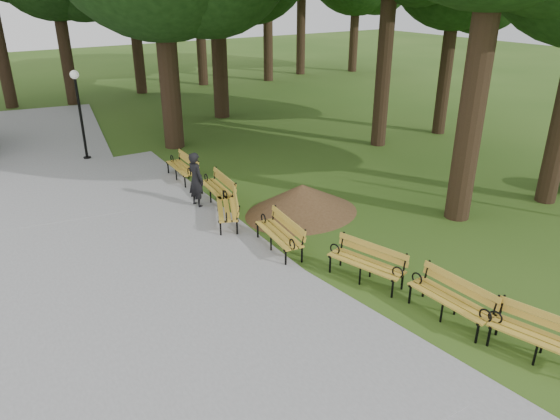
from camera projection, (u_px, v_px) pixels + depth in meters
ground at (305, 266)px, 12.52m from camera, size 100.00×100.00×0.00m
path at (102, 259)px, 12.78m from camera, size 12.00×38.00×0.06m
person at (196, 180)px, 15.54m from camera, size 0.51×0.68×1.70m
lamp_post at (78, 97)px, 19.12m from camera, size 0.32×0.32×3.36m
dirt_mound at (302, 199)px, 15.23m from camera, size 2.91×2.91×0.90m
bench_0 at (541, 339)px, 9.26m from camera, size 1.13×2.00×0.88m
bench_1 at (450, 300)px, 10.41m from camera, size 0.72×1.92×0.88m
bench_2 at (366, 264)px, 11.74m from camera, size 1.14×2.00×0.88m
bench_3 at (279, 234)px, 13.11m from camera, size 0.87×1.97×0.88m
bench_4 at (227, 209)px, 14.58m from camera, size 1.38×1.99×0.88m
bench_5 at (217, 189)px, 15.98m from camera, size 0.84×1.96×0.88m
bench_6 at (182, 168)px, 17.81m from camera, size 0.73×1.93×0.88m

